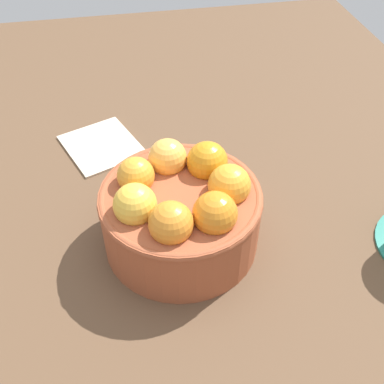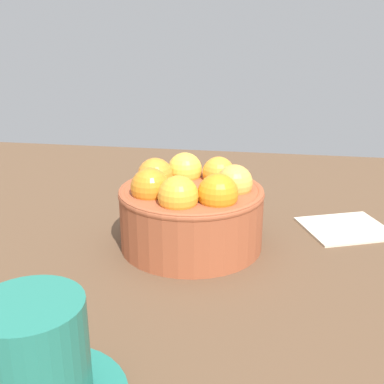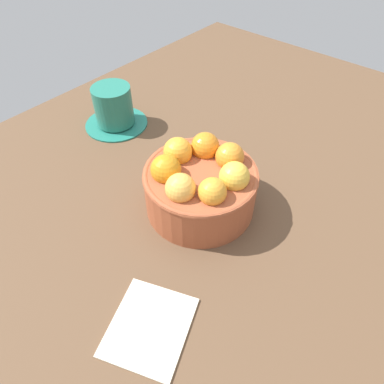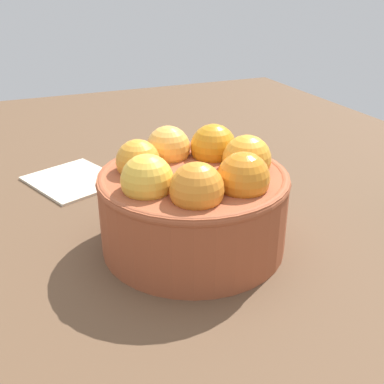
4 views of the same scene
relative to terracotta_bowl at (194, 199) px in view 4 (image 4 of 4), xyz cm
name	(u,v)px [view 4 (image 4 of 4)]	position (x,y,z in cm)	size (l,w,h in cm)	color
ground_plane	(193,262)	(0.03, 0.05, -6.84)	(128.11, 91.51, 4.16)	brown
terracotta_bowl	(194,199)	(0.00, 0.00, 0.00)	(17.01, 17.01, 10.23)	#9E4C2D
folded_napkin	(74,179)	(19.06, 7.94, -4.46)	(10.44, 9.15, 0.60)	beige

